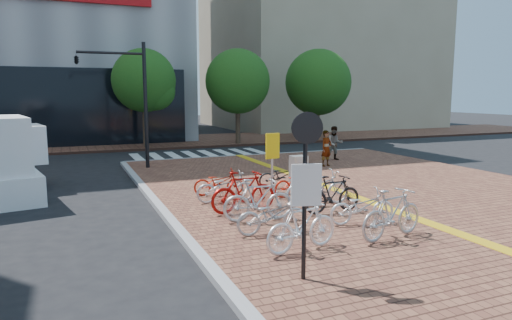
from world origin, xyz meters
name	(u,v)px	position (x,y,z in m)	size (l,w,h in m)	color
ground	(321,218)	(0.00, 0.00, 0.00)	(120.00, 120.00, 0.00)	black
kerb_north	(256,156)	(3.00, 12.00, 0.08)	(14.00, 0.25, 0.15)	gray
far_sidewalk	(167,142)	(0.00, 21.00, 0.07)	(70.00, 8.00, 0.15)	brown
building_beige	(315,39)	(18.00, 32.00, 9.00)	(20.00, 18.00, 18.00)	gray
crosswalk	(201,155)	(0.50, 14.00, 0.01)	(7.50, 4.00, 0.01)	silver
street_trees	(253,83)	(5.04, 17.45, 4.10)	(16.20, 4.60, 6.35)	#38281E
bike_0	(302,226)	(-1.99, -2.56, 0.69)	(0.51, 1.79, 1.07)	white
bike_1	(272,215)	(-2.08, -1.24, 0.61)	(0.61, 1.74, 0.91)	#A5A5A9
bike_2	(258,200)	(-1.96, -0.11, 0.71)	(0.53, 1.86, 1.12)	#B4B4B9
bike_3	(244,192)	(-1.98, 0.87, 0.73)	(0.55, 1.93, 1.16)	#9E100B
bike_4	(226,187)	(-2.07, 2.16, 0.62)	(0.62, 1.79, 0.94)	#B7B6BB
bike_5	(219,182)	(-1.96, 3.17, 0.57)	(0.56, 1.62, 0.85)	red
bike_6	(392,214)	(0.29, -2.61, 0.73)	(0.55, 1.93, 1.16)	#B0B0B5
bike_7	(362,207)	(0.36, -1.37, 0.60)	(0.60, 1.72, 0.90)	silver
bike_8	(333,194)	(0.28, -0.13, 0.68)	(0.50, 1.75, 1.05)	black
bike_9	(317,188)	(0.34, 0.83, 0.67)	(0.69, 1.97, 1.04)	white
bike_10	(298,183)	(0.34, 2.06, 0.60)	(0.59, 1.70, 0.89)	#B71D0D
bike_11	(282,176)	(0.43, 3.40, 0.59)	(0.58, 1.67, 0.88)	black
pedestrian_a	(326,148)	(4.40, 7.04, 0.96)	(0.59, 0.39, 1.63)	gray
pedestrian_b	(335,143)	(5.80, 8.55, 0.98)	(0.81, 0.63, 1.67)	#454B58
utility_box	(298,173)	(0.80, 2.89, 0.74)	(0.54, 0.39, 1.18)	#B0B0B5
yellow_sign	(273,151)	(-0.12, 3.02, 1.52)	(0.53, 0.17, 1.97)	#B7B7BC
notice_sign	(306,176)	(-2.66, -3.89, 2.03)	(0.55, 0.18, 2.98)	black
traffic_light_pole	(115,82)	(-4.43, 9.75, 3.92)	(2.94, 1.13, 5.47)	black
box_truck	(0,160)	(-8.50, 6.23, 1.28)	(2.91, 4.99, 2.71)	white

